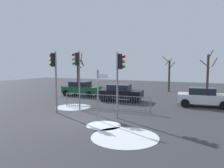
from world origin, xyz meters
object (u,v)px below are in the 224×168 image
(traffic_light_rear_right, at_px, (54,68))
(direction_sign_post, at_px, (99,93))
(car_green_trailing, at_px, (81,88))
(bare_tree_centre, at_px, (208,73))
(traffic_light_mid_right, at_px, (120,70))
(car_black_mid, at_px, (120,92))
(bare_tree_right, at_px, (169,75))
(traffic_light_mid_left, at_px, (77,67))
(car_white_far, at_px, (203,97))
(bare_tree_left, at_px, (78,69))

(traffic_light_rear_right, xyz_separation_m, direction_sign_post, (3.76, -0.69, -1.35))
(car_green_trailing, relative_size, bare_tree_centre, 0.81)
(traffic_light_mid_right, bearing_deg, car_black_mid, 160.19)
(direction_sign_post, relative_size, car_green_trailing, 0.77)
(traffic_light_mid_right, height_order, bare_tree_right, bare_tree_right)
(traffic_light_mid_left, distance_m, direction_sign_post, 3.74)
(traffic_light_mid_right, xyz_separation_m, car_black_mid, (-2.38, 5.73, -2.16))
(bare_tree_centre, bearing_deg, traffic_light_mid_right, -107.07)
(traffic_light_rear_right, distance_m, car_green_trailing, 8.20)
(traffic_light_rear_right, distance_m, traffic_light_mid_right, 4.60)
(traffic_light_mid_left, xyz_separation_m, car_white_far, (8.02, 5.26, -2.29))
(car_white_far, relative_size, car_black_mid, 1.01)
(traffic_light_rear_right, bearing_deg, traffic_light_mid_right, -84.50)
(traffic_light_mid_left, height_order, car_white_far, traffic_light_mid_left)
(bare_tree_centre, bearing_deg, car_white_far, -90.34)
(traffic_light_mid_right, relative_size, car_white_far, 1.00)
(traffic_light_mid_right, distance_m, car_black_mid, 6.57)
(traffic_light_mid_left, relative_size, direction_sign_post, 1.41)
(traffic_light_mid_left, height_order, bare_tree_centre, bare_tree_centre)
(bare_tree_left, bearing_deg, traffic_light_mid_right, -50.00)
(direction_sign_post, bearing_deg, traffic_light_mid_left, 156.77)
(car_black_mid, xyz_separation_m, bare_tree_right, (2.64, 8.44, 1.25))
(car_white_far, distance_m, car_black_mid, 6.78)
(bare_tree_centre, bearing_deg, bare_tree_right, -176.23)
(traffic_light_mid_left, relative_size, car_black_mid, 1.05)
(traffic_light_rear_right, xyz_separation_m, bare_tree_centre, (9.01, 14.91, -0.70))
(bare_tree_right, bearing_deg, traffic_light_mid_right, -91.06)
(bare_tree_left, height_order, bare_tree_right, bare_tree_left)
(traffic_light_mid_right, distance_m, car_white_far, 7.84)
(car_green_trailing, height_order, car_black_mid, same)
(car_green_trailing, distance_m, car_white_far, 11.72)
(direction_sign_post, bearing_deg, bare_tree_centre, 83.69)
(traffic_light_mid_right, bearing_deg, bare_tree_right, 136.56)
(traffic_light_mid_right, xyz_separation_m, direction_sign_post, (-0.81, -1.15, -1.26))
(traffic_light_mid_right, relative_size, car_green_trailing, 1.03)
(bare_tree_left, bearing_deg, bare_tree_right, -13.22)
(traffic_light_mid_right, height_order, bare_tree_left, bare_tree_left)
(bare_tree_right, bearing_deg, traffic_light_rear_right, -108.27)
(direction_sign_post, relative_size, bare_tree_centre, 0.62)
(traffic_light_rear_right, distance_m, bare_tree_right, 15.45)
(bare_tree_left, bearing_deg, car_green_trailing, -54.98)
(bare_tree_right, bearing_deg, direction_sign_post, -93.99)
(traffic_light_mid_right, xyz_separation_m, bare_tree_left, (-14.87, 17.73, -0.56))
(direction_sign_post, xyz_separation_m, car_white_far, (5.19, 7.28, -0.90))
(car_white_far, distance_m, bare_tree_left, 22.54)
(direction_sign_post, bearing_deg, traffic_light_rear_right, -178.09)
(bare_tree_left, height_order, bare_tree_centre, bare_tree_left)
(traffic_light_rear_right, xyz_separation_m, traffic_light_mid_left, (0.94, 1.33, 0.05))
(direction_sign_post, height_order, bare_tree_left, bare_tree_left)
(traffic_light_mid_right, xyz_separation_m, car_green_trailing, (-7.31, 6.93, -2.16))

